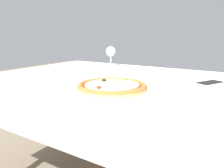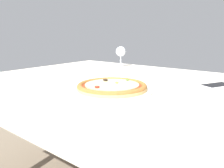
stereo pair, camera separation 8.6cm
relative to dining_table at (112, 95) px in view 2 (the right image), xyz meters
name	(u,v)px [view 2 (the right image)]	position (x,y,z in m)	size (l,w,h in m)	color
dining_table	(112,95)	(0.00, 0.00, 0.00)	(1.41, 1.17, 0.71)	brown
pizza_plate	(112,87)	(0.11, -0.15, 0.09)	(0.32, 0.32, 0.04)	white
fork	(59,71)	(-0.43, 0.02, 0.07)	(0.03, 0.17, 0.00)	silver
wine_glass_far_left	(121,53)	(-0.25, 0.42, 0.17)	(0.08, 0.08, 0.14)	silver
cell_phone	(217,86)	(0.43, 0.18, 0.07)	(0.13, 0.16, 0.01)	white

